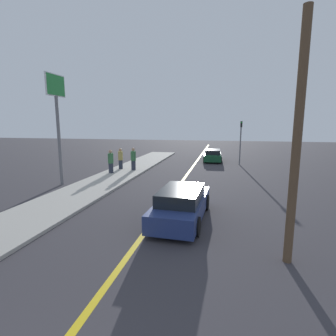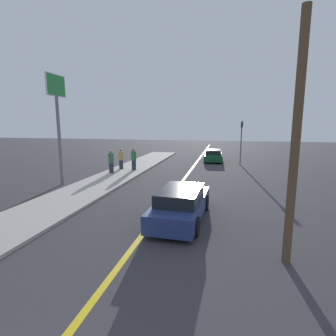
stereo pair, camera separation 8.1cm
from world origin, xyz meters
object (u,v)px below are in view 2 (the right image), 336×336
(traffic_light, at_px, (241,138))
(pedestrian_by_sign, at_px, (121,159))
(roadside_sign, at_px, (57,104))
(pedestrian_mid_group, at_px, (111,161))
(pedestrian_far_standing, at_px, (134,159))
(car_ahead_center, at_px, (213,155))
(car_near_right_lane, at_px, (181,204))
(utility_pole, at_px, (295,143))

(traffic_light, bearing_deg, pedestrian_by_sign, -152.63)
(pedestrian_by_sign, bearing_deg, roadside_sign, -107.01)
(pedestrian_mid_group, xyz_separation_m, roadside_sign, (-1.70, -3.83, 4.07))
(pedestrian_mid_group, xyz_separation_m, pedestrian_far_standing, (1.29, 1.53, 0.02))
(traffic_light, bearing_deg, pedestrian_mid_group, -144.96)
(pedestrian_mid_group, height_order, roadside_sign, roadside_sign)
(car_ahead_center, xyz_separation_m, pedestrian_mid_group, (-7.39, -9.01, 0.42))
(car_ahead_center, distance_m, traffic_light, 3.81)
(car_near_right_lane, bearing_deg, pedestrian_far_standing, 122.05)
(car_ahead_center, distance_m, utility_pole, 20.47)
(car_ahead_center, xyz_separation_m, pedestrian_by_sign, (-7.35, -7.15, 0.40))
(car_near_right_lane, xyz_separation_m, utility_pole, (3.51, -2.64, 2.76))
(roadside_sign, bearing_deg, utility_pole, -30.79)
(traffic_light, height_order, utility_pole, utility_pole)
(car_near_right_lane, height_order, utility_pole, utility_pole)
(pedestrian_mid_group, relative_size, pedestrian_by_sign, 1.03)
(car_near_right_lane, relative_size, utility_pole, 0.70)
(pedestrian_far_standing, height_order, utility_pole, utility_pole)
(pedestrian_by_sign, distance_m, roadside_sign, 7.23)
(car_ahead_center, bearing_deg, pedestrian_mid_group, -131.39)
(car_ahead_center, height_order, traffic_light, traffic_light)
(traffic_light, xyz_separation_m, roadside_sign, (-11.72, -10.86, 2.57))
(pedestrian_far_standing, relative_size, pedestrian_by_sign, 1.05)
(traffic_light, xyz_separation_m, utility_pole, (0.38, -18.07, 0.90))
(pedestrian_mid_group, bearing_deg, car_near_right_lane, -50.66)
(car_ahead_center, relative_size, roadside_sign, 0.65)
(car_ahead_center, distance_m, pedestrian_by_sign, 10.26)
(traffic_light, relative_size, utility_pole, 0.60)
(roadside_sign, xyz_separation_m, utility_pole, (12.10, -7.21, -1.67))
(pedestrian_far_standing, distance_m, utility_pole, 15.71)
(traffic_light, distance_m, utility_pole, 18.10)
(car_ahead_center, distance_m, pedestrian_mid_group, 11.66)
(car_ahead_center, xyz_separation_m, utility_pole, (3.01, -20.05, 2.82))
(roadside_sign, bearing_deg, car_near_right_lane, -28.03)
(car_ahead_center, bearing_deg, traffic_light, -39.01)
(pedestrian_far_standing, distance_m, pedestrian_by_sign, 1.29)
(traffic_light, distance_m, roadside_sign, 16.19)
(pedestrian_by_sign, xyz_separation_m, utility_pole, (10.36, -12.90, 2.42))
(car_near_right_lane, height_order, pedestrian_by_sign, pedestrian_by_sign)
(car_ahead_center, distance_m, pedestrian_far_standing, 9.66)
(car_near_right_lane, xyz_separation_m, pedestrian_mid_group, (-6.89, 8.40, 0.36))
(roadside_sign, bearing_deg, pedestrian_far_standing, 60.85)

